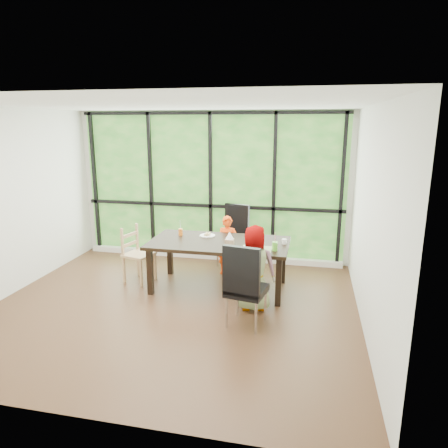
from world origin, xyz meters
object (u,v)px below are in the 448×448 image
(orange_cup, at_px, (181,232))
(chair_window_leather, at_px, (232,236))
(plate_near, at_px, (251,248))
(green_cup, at_px, (275,246))
(dining_table, at_px, (219,265))
(tissue_box, at_px, (230,242))
(child_older, at_px, (254,268))
(plate_far, at_px, (207,236))
(chair_end_beech, at_px, (139,254))
(white_mug, at_px, (284,241))
(child_toddler, at_px, (227,245))
(chair_interior_leather, at_px, (247,284))

(orange_cup, bearing_deg, chair_window_leather, 52.32)
(plate_near, height_order, green_cup, green_cup)
(chair_window_leather, height_order, green_cup, chair_window_leather)
(dining_table, xyz_separation_m, chair_window_leather, (-0.01, 1.08, 0.17))
(chair_window_leather, xyz_separation_m, tissue_box, (0.21, -1.27, 0.26))
(child_older, xyz_separation_m, plate_far, (-0.86, 0.86, 0.17))
(child_older, distance_m, plate_near, 0.39)
(child_older, relative_size, tissue_box, 9.76)
(child_older, distance_m, orange_cup, 1.54)
(plate_far, xyz_separation_m, orange_cup, (-0.43, -0.04, 0.04))
(dining_table, height_order, chair_end_beech, chair_end_beech)
(chair_end_beech, xyz_separation_m, plate_near, (1.84, -0.27, 0.31))
(child_older, bearing_deg, dining_table, -52.49)
(tissue_box, bearing_deg, white_mug, 19.31)
(white_mug, bearing_deg, child_toddler, 150.06)
(child_older, distance_m, white_mug, 0.79)
(chair_interior_leather, height_order, orange_cup, chair_interior_leather)
(green_cup, relative_size, white_mug, 1.72)
(dining_table, relative_size, plate_far, 8.51)
(chair_interior_leather, xyz_separation_m, white_mug, (0.37, 1.15, 0.25))
(plate_near, xyz_separation_m, tissue_box, (-0.33, 0.07, 0.04))
(plate_far, distance_m, plate_near, 0.93)
(chair_interior_leather, xyz_separation_m, plate_near, (-0.06, 0.81, 0.22))
(orange_cup, height_order, green_cup, green_cup)
(chair_interior_leather, bearing_deg, orange_cup, -34.76)
(plate_near, bearing_deg, chair_end_beech, 171.60)
(dining_table, height_order, green_cup, green_cup)
(child_toddler, height_order, child_older, child_older)
(tissue_box, bearing_deg, plate_near, -11.57)
(chair_window_leather, bearing_deg, dining_table, -73.60)
(chair_window_leather, xyz_separation_m, chair_interior_leather, (0.60, -2.15, 0.00))
(chair_end_beech, bearing_deg, white_mug, -73.23)
(dining_table, relative_size, tissue_box, 17.31)
(plate_far, bearing_deg, dining_table, -46.67)
(dining_table, bearing_deg, child_older, -44.21)
(child_older, relative_size, orange_cup, 11.19)
(chair_end_beech, xyz_separation_m, green_cup, (2.17, -0.29, 0.36))
(plate_far, height_order, plate_near, plate_near)
(dining_table, distance_m, chair_window_leather, 1.09)
(green_cup, height_order, white_mug, green_cup)
(child_toddler, relative_size, child_older, 0.85)
(chair_interior_leather, relative_size, chair_end_beech, 1.20)
(chair_end_beech, xyz_separation_m, child_older, (1.92, -0.62, 0.14))
(plate_near, relative_size, orange_cup, 2.55)
(chair_end_beech, bearing_deg, dining_table, -75.67)
(plate_far, xyz_separation_m, white_mug, (1.21, -0.18, 0.03))
(chair_interior_leather, relative_size, child_toddler, 1.09)
(chair_interior_leather, relative_size, tissue_box, 8.98)
(chair_window_leather, relative_size, orange_cup, 10.30)
(child_toddler, bearing_deg, chair_end_beech, -157.11)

